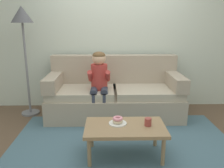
# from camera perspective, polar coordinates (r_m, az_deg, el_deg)

# --- Properties ---
(ground) EXTENTS (10.00, 10.00, 0.00)m
(ground) POSITION_cam_1_polar(r_m,az_deg,el_deg) (3.30, 2.42, -13.01)
(ground) COLOR brown
(wall_back) EXTENTS (8.00, 0.10, 2.80)m
(wall_back) POSITION_cam_1_polar(r_m,az_deg,el_deg) (4.32, 1.43, 12.93)
(wall_back) COLOR beige
(wall_back) RESTS_ON ground
(area_rug) EXTENTS (2.88, 2.03, 0.01)m
(area_rug) POSITION_cam_1_polar(r_m,az_deg,el_deg) (3.07, 2.73, -15.07)
(area_rug) COLOR #476675
(area_rug) RESTS_ON ground
(couch) EXTENTS (2.17, 0.90, 0.99)m
(couch) POSITION_cam_1_polar(r_m,az_deg,el_deg) (3.95, 0.64, -2.71)
(couch) COLOR tan
(couch) RESTS_ON ground
(coffee_table) EXTENTS (0.92, 0.54, 0.38)m
(coffee_table) POSITION_cam_1_polar(r_m,az_deg,el_deg) (2.75, 3.20, -10.96)
(coffee_table) COLOR #937551
(coffee_table) RESTS_ON ground
(person_child) EXTENTS (0.34, 0.58, 1.10)m
(person_child) POSITION_cam_1_polar(r_m,az_deg,el_deg) (3.66, -3.15, 1.05)
(person_child) COLOR #AD3833
(person_child) RESTS_ON ground
(plate) EXTENTS (0.21, 0.21, 0.01)m
(plate) POSITION_cam_1_polar(r_m,az_deg,el_deg) (2.78, 1.39, -9.52)
(plate) COLOR white
(plate) RESTS_ON coffee_table
(donut) EXTENTS (0.13, 0.13, 0.04)m
(donut) POSITION_cam_1_polar(r_m,az_deg,el_deg) (2.77, 1.39, -9.05)
(donut) COLOR beige
(donut) RESTS_ON plate
(donut_second) EXTENTS (0.17, 0.17, 0.04)m
(donut_second) POSITION_cam_1_polar(r_m,az_deg,el_deg) (2.76, 1.40, -8.37)
(donut_second) COLOR pink
(donut_second) RESTS_ON donut
(mug) EXTENTS (0.08, 0.08, 0.09)m
(mug) POSITION_cam_1_polar(r_m,az_deg,el_deg) (2.75, 8.73, -9.10)
(mug) COLOR #993D38
(mug) RESTS_ON coffee_table
(toy_controller) EXTENTS (0.23, 0.09, 0.05)m
(toy_controller) POSITION_cam_1_polar(r_m,az_deg,el_deg) (3.38, 8.17, -11.93)
(toy_controller) COLOR blue
(toy_controller) RESTS_ON ground
(floor_lamp) EXTENTS (0.35, 0.35, 1.79)m
(floor_lamp) POSITION_cam_1_polar(r_m,az_deg,el_deg) (4.07, -20.91, 13.15)
(floor_lamp) COLOR slate
(floor_lamp) RESTS_ON ground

